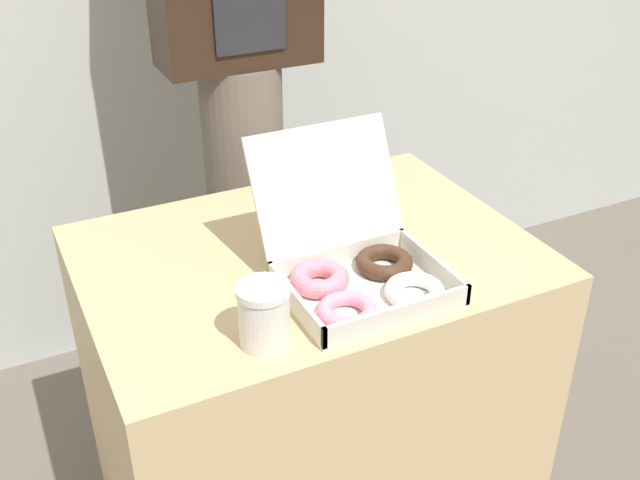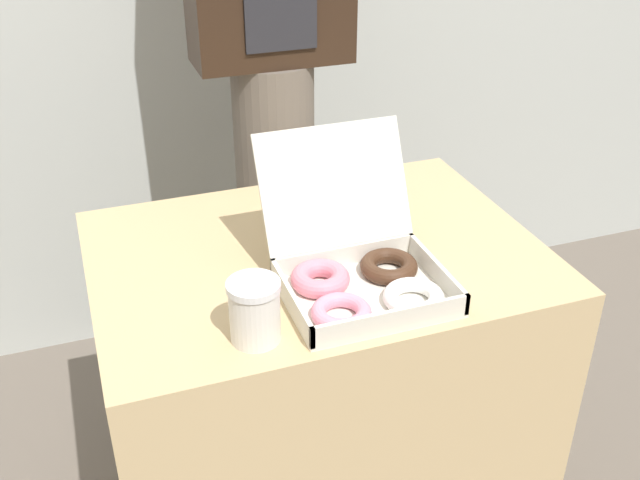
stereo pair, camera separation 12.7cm
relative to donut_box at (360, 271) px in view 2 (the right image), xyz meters
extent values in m
cube|color=tan|center=(-0.03, 0.16, -0.42)|extent=(0.86, 0.63, 0.77)
cube|color=silver|center=(0.00, -0.03, -0.04)|extent=(0.28, 0.22, 0.01)
cube|color=silver|center=(-0.14, -0.03, -0.01)|extent=(0.01, 0.22, 0.04)
cube|color=silver|center=(0.14, -0.03, -0.01)|extent=(0.01, 0.22, 0.04)
cube|color=silver|center=(0.00, -0.14, -0.01)|extent=(0.28, 0.01, 0.04)
cube|color=silver|center=(0.00, 0.08, -0.01)|extent=(0.28, 0.01, 0.04)
cube|color=silver|center=(0.00, 0.13, 0.11)|extent=(0.28, 0.11, 0.20)
torus|color=pink|center=(-0.07, -0.08, -0.02)|extent=(0.13, 0.13, 0.03)
torus|color=pink|center=(-0.07, 0.02, -0.02)|extent=(0.15, 0.15, 0.03)
torus|color=white|center=(0.07, -0.08, -0.02)|extent=(0.14, 0.14, 0.03)
torus|color=#422819|center=(0.07, 0.02, -0.02)|extent=(0.13, 0.13, 0.03)
cylinder|color=silver|center=(-0.21, -0.08, 0.01)|extent=(0.08, 0.08, 0.10)
cylinder|color=white|center=(-0.21, -0.08, 0.06)|extent=(0.09, 0.09, 0.01)
cylinder|color=#665B51|center=(0.05, 0.70, -0.32)|extent=(0.21, 0.21, 0.99)
camera|label=1|loc=(-0.56, -0.98, 0.71)|focal=42.00mm
camera|label=2|loc=(-0.44, -1.02, 0.71)|focal=42.00mm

